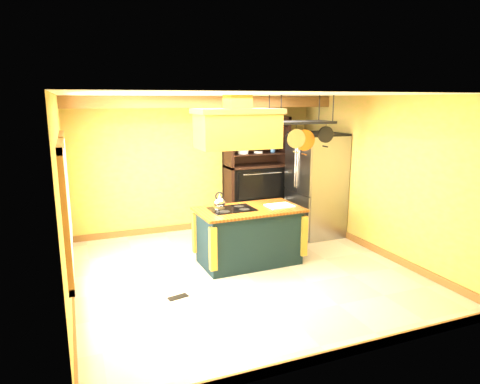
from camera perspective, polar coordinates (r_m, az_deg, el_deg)
floor at (r=6.79m, az=0.48°, el=-10.57°), size 5.00×5.00×0.00m
ceiling at (r=6.26m, az=0.53°, el=12.86°), size 5.00×5.00×0.00m
wall_back at (r=8.72m, az=-5.73°, el=3.72°), size 5.00×0.02×2.70m
wall_front at (r=4.25m, az=13.40°, el=-5.65°), size 5.00×0.02×2.70m
wall_left at (r=5.94m, az=-22.45°, el=-1.18°), size 0.02×5.00×2.70m
wall_right at (r=7.67m, az=18.07°, el=2.01°), size 0.02×5.00×2.70m
ceiling_beam at (r=7.86m, az=-4.27°, el=11.90°), size 5.00×0.15×0.20m
window_near at (r=5.14m, az=-22.16°, el=-2.55°), size 0.06×1.06×1.56m
window_far at (r=6.51m, az=-22.16°, el=0.41°), size 0.06×1.06×1.56m
kitchen_island at (r=7.00m, az=1.19°, el=-5.77°), size 1.71×0.98×1.11m
range_hood at (r=6.59m, az=-0.35°, el=8.73°), size 1.30×0.74×0.80m
pot_rack at (r=7.07m, az=8.10°, el=8.45°), size 1.10×0.52×0.91m
refrigerator at (r=8.53m, az=10.03°, el=0.75°), size 0.85×1.01×1.97m
hutch at (r=8.96m, az=2.05°, el=1.00°), size 1.30×0.59×2.29m
floor_register at (r=6.04m, az=-8.28°, el=-13.69°), size 0.30×0.18×0.01m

